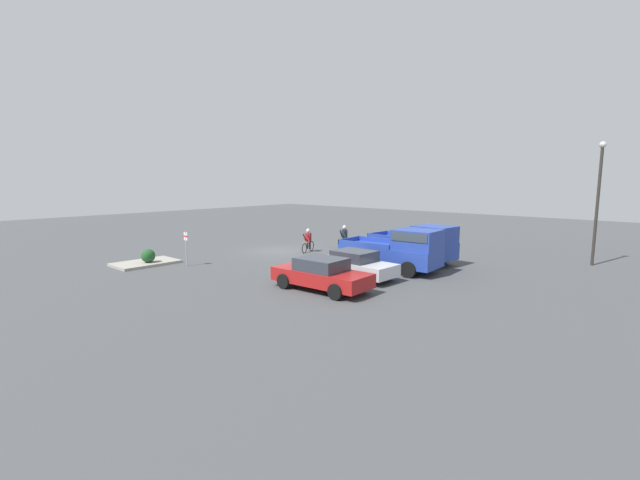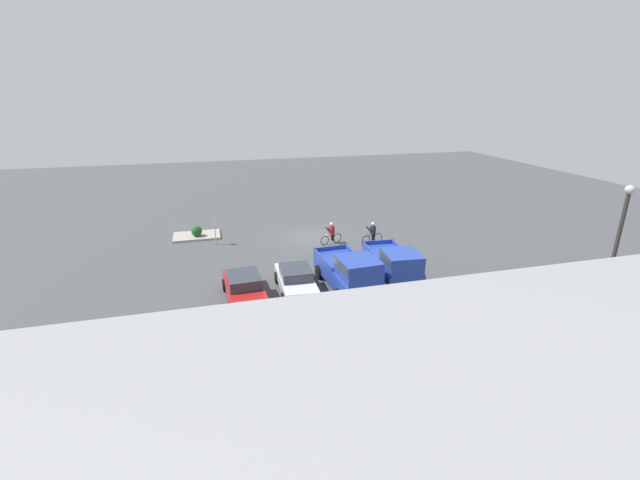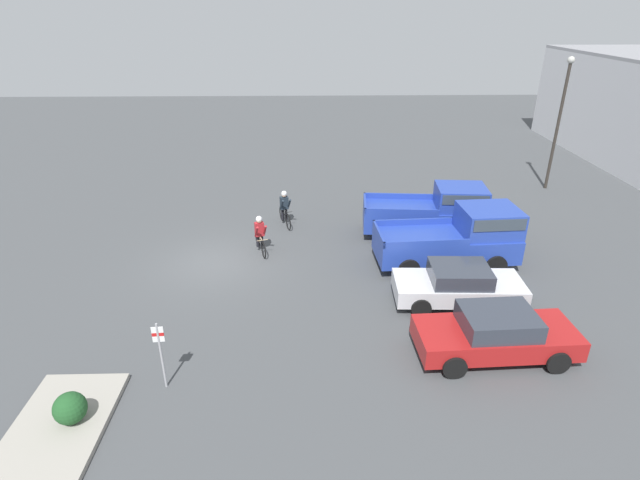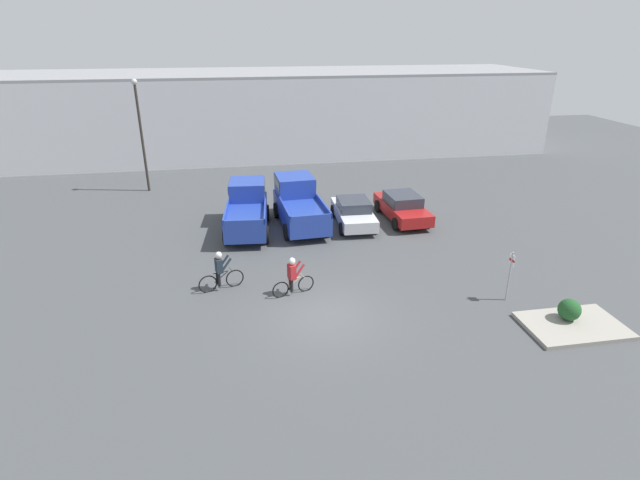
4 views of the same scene
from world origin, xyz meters
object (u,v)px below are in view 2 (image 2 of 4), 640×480
at_px(pickup_truck_1, 350,272).
at_px(cyclist_1, 372,233).
at_px(pickup_truck_0, 394,265).
at_px(cyclist_0, 331,233).
at_px(sedan_0, 296,280).
at_px(lamppost, 614,254).
at_px(sedan_1, 244,287).
at_px(fire_lane_sign, 215,228).
at_px(shrub, 197,231).

height_order(pickup_truck_1, cyclist_1, pickup_truck_1).
xyz_separation_m(pickup_truck_0, cyclist_0, (1.45, -7.47, -0.37)).
distance_m(cyclist_0, cyclist_1, 2.93).
bearing_deg(sedan_0, lamppost, 144.81).
bearing_deg(sedan_1, cyclist_1, -146.45).
xyz_separation_m(pickup_truck_0, pickup_truck_1, (2.73, 0.34, 0.02)).
xyz_separation_m(sedan_1, lamppost, (-14.42, 7.89, 3.33)).
distance_m(sedan_0, cyclist_1, 9.22).
bearing_deg(cyclist_1, pickup_truck_0, 78.53).
bearing_deg(cyclist_0, sedan_1, 46.69).
relative_size(pickup_truck_1, sedan_0, 1.26).
bearing_deg(cyclist_1, cyclist_0, -17.90).
xyz_separation_m(sedan_0, cyclist_0, (-4.11, -7.03, 0.10)).
distance_m(pickup_truck_0, pickup_truck_1, 2.75).
distance_m(pickup_truck_0, lamppost, 10.25).
bearing_deg(sedan_1, fire_lane_sign, -82.98).
bearing_deg(cyclist_0, pickup_truck_1, 80.74).
xyz_separation_m(pickup_truck_0, sedan_0, (5.56, -0.45, -0.47)).
bearing_deg(fire_lane_sign, cyclist_0, 166.95).
bearing_deg(shrub, pickup_truck_0, 133.88).
xyz_separation_m(pickup_truck_0, cyclist_1, (-1.33, -6.57, -0.34)).
bearing_deg(sedan_1, shrub, -77.57).
bearing_deg(fire_lane_sign, sedan_1, 97.02).
distance_m(pickup_truck_0, sedan_1, 8.37).
relative_size(pickup_truck_0, pickup_truck_1, 0.97).
height_order(sedan_0, fire_lane_sign, fire_lane_sign).
xyz_separation_m(lamppost, shrub, (16.87, -18.98, -3.51)).
bearing_deg(sedan_0, cyclist_1, -138.37).
bearing_deg(cyclist_1, fire_lane_sign, -14.32).
xyz_separation_m(cyclist_0, fire_lane_sign, (8.04, -1.86, 0.43)).
relative_size(sedan_0, lamppost, 0.63).
height_order(sedan_0, cyclist_0, cyclist_0).
relative_size(pickup_truck_1, lamppost, 0.79).
relative_size(cyclist_1, shrub, 2.29).
height_order(fire_lane_sign, shrub, fire_lane_sign).
relative_size(fire_lane_sign, lamppost, 0.29).
relative_size(pickup_truck_0, cyclist_1, 2.96).
bearing_deg(pickup_truck_1, fire_lane_sign, -55.05).
xyz_separation_m(pickup_truck_1, cyclist_0, (-1.27, -7.82, -0.38)).
distance_m(sedan_0, lamppost, 14.61).
relative_size(lamppost, shrub, 8.86).
bearing_deg(shrub, cyclist_1, 159.01).
xyz_separation_m(fire_lane_sign, shrub, (1.31, -1.89, -0.69)).
bearing_deg(lamppost, sedan_0, -35.19).
bearing_deg(sedan_0, cyclist_0, -120.31).
height_order(pickup_truck_0, lamppost, lamppost).
bearing_deg(sedan_1, pickup_truck_1, 175.06).
distance_m(sedan_1, cyclist_1, 11.63).
bearing_deg(pickup_truck_0, cyclist_0, -79.01).
xyz_separation_m(sedan_1, shrub, (2.44, -11.09, -0.19)).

